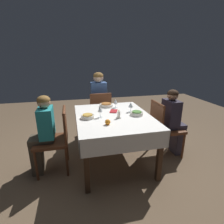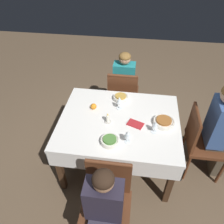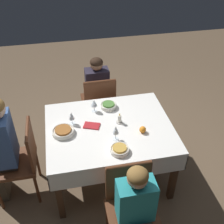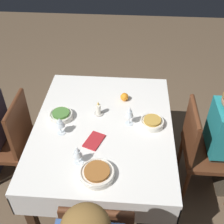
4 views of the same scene
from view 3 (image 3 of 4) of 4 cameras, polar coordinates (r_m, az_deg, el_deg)
ground_plane at (r=3.42m, az=-0.47°, el=-12.37°), size 8.00×8.00×0.00m
dining_table at (r=2.96m, az=-0.53°, el=-4.28°), size 1.30×1.05×0.73m
chair_west at (r=3.04m, az=-18.02°, el=-8.97°), size 0.43×0.43×0.89m
chair_south at (r=2.56m, az=3.92°, el=-18.46°), size 0.43×0.43×0.89m
chair_north at (r=3.67m, az=-2.67°, el=2.23°), size 0.43×0.43×0.89m
person_adult_denim at (r=2.94m, az=-21.69°, el=-6.49°), size 0.34×0.30×1.24m
person_child_teal at (r=2.40m, az=5.06°, el=-20.40°), size 0.30×0.33×1.08m
person_child_dark at (r=3.76m, az=-3.12°, el=4.71°), size 0.30×0.33×1.07m
bowl_west at (r=2.85m, az=-9.88°, el=-3.89°), size 0.22×0.22×0.06m
wine_glass_west at (r=2.91m, az=-8.25°, el=-0.86°), size 0.07×0.07×0.15m
bowl_south at (r=2.62m, az=1.57°, el=-7.61°), size 0.18×0.18×0.06m
wine_glass_south at (r=2.69m, az=0.75°, el=-3.73°), size 0.06×0.06×0.16m
bowl_north at (r=3.15m, az=-0.71°, el=1.33°), size 0.18×0.18×0.06m
wine_glass_north at (r=3.06m, az=-3.68°, el=1.74°), size 0.07×0.07×0.15m
candle_centerpiece at (r=2.93m, az=1.53°, el=-1.53°), size 0.07×0.07×0.12m
orange_fruit at (r=2.83m, az=6.25°, el=-3.57°), size 0.07×0.07×0.07m
napkin_red_folded at (r=2.92m, az=-4.14°, el=-2.78°), size 0.19×0.16×0.01m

